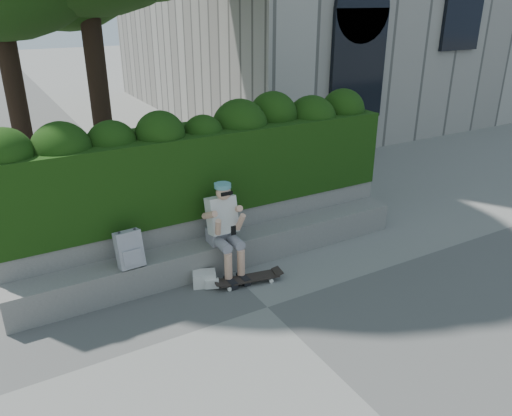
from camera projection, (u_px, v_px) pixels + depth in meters
ground at (267, 307)px, 6.47m from camera, size 80.00×80.00×0.00m
bench_ledge at (224, 253)px, 7.38m from camera, size 6.00×0.45×0.45m
planter_wall at (210, 231)px, 7.71m from camera, size 6.00×0.50×0.75m
hedge at (202, 167)px, 7.51m from camera, size 6.00×1.00×1.20m
person at (224, 226)px, 7.00m from camera, size 0.40×0.76×1.38m
skateboard at (248, 279)px, 6.98m from camera, size 0.90×0.36×0.09m
backpack_plaid at (129, 249)px, 6.48m from camera, size 0.34×0.20×0.48m
backpack_ground at (204, 279)px, 6.93m from camera, size 0.38×0.32×0.20m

